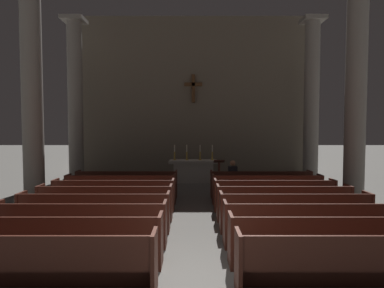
# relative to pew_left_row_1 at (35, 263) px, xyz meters

# --- Properties ---
(pew_left_row_1) EXTENTS (3.56, 0.50, 0.95)m
(pew_left_row_1) POSITION_rel_pew_left_row_1_xyz_m (0.00, 0.00, 0.00)
(pew_left_row_1) COLOR #4C2319
(pew_left_row_1) RESTS_ON ground
(pew_left_row_2) EXTENTS (3.56, 0.50, 0.95)m
(pew_left_row_2) POSITION_rel_pew_left_row_1_xyz_m (0.00, 0.97, 0.00)
(pew_left_row_2) COLOR #4C2319
(pew_left_row_2) RESTS_ON ground
(pew_left_row_3) EXTENTS (3.56, 0.50, 0.95)m
(pew_left_row_3) POSITION_rel_pew_left_row_1_xyz_m (0.00, 1.94, 0.00)
(pew_left_row_3) COLOR #4C2319
(pew_left_row_3) RESTS_ON ground
(pew_left_row_4) EXTENTS (3.56, 0.50, 0.95)m
(pew_left_row_4) POSITION_rel_pew_left_row_1_xyz_m (0.00, 2.91, 0.00)
(pew_left_row_4) COLOR #4C2319
(pew_left_row_4) RESTS_ON ground
(pew_left_row_5) EXTENTS (3.56, 0.50, 0.95)m
(pew_left_row_5) POSITION_rel_pew_left_row_1_xyz_m (0.00, 3.88, 0.00)
(pew_left_row_5) COLOR #4C2319
(pew_left_row_5) RESTS_ON ground
(pew_left_row_6) EXTENTS (3.56, 0.50, 0.95)m
(pew_left_row_6) POSITION_rel_pew_left_row_1_xyz_m (0.00, 4.84, 0.00)
(pew_left_row_6) COLOR #4C2319
(pew_left_row_6) RESTS_ON ground
(pew_left_row_7) EXTENTS (3.56, 0.50, 0.95)m
(pew_left_row_7) POSITION_rel_pew_left_row_1_xyz_m (0.00, 5.81, 0.00)
(pew_left_row_7) COLOR #4C2319
(pew_left_row_7) RESTS_ON ground
(pew_left_row_8) EXTENTS (3.56, 0.50, 0.95)m
(pew_left_row_8) POSITION_rel_pew_left_row_1_xyz_m (0.00, 6.78, 0.00)
(pew_left_row_8) COLOR #4C2319
(pew_left_row_8) RESTS_ON ground
(pew_right_row_1) EXTENTS (3.56, 0.50, 0.95)m
(pew_right_row_1) POSITION_rel_pew_left_row_1_xyz_m (4.76, 0.00, 0.00)
(pew_right_row_1) COLOR #4C2319
(pew_right_row_1) RESTS_ON ground
(pew_right_row_2) EXTENTS (3.56, 0.50, 0.95)m
(pew_right_row_2) POSITION_rel_pew_left_row_1_xyz_m (4.76, 0.97, 0.00)
(pew_right_row_2) COLOR #4C2319
(pew_right_row_2) RESTS_ON ground
(pew_right_row_3) EXTENTS (3.56, 0.50, 0.95)m
(pew_right_row_3) POSITION_rel_pew_left_row_1_xyz_m (4.76, 1.94, 0.00)
(pew_right_row_3) COLOR #4C2319
(pew_right_row_3) RESTS_ON ground
(pew_right_row_4) EXTENTS (3.56, 0.50, 0.95)m
(pew_right_row_4) POSITION_rel_pew_left_row_1_xyz_m (4.76, 2.91, 0.00)
(pew_right_row_4) COLOR #4C2319
(pew_right_row_4) RESTS_ON ground
(pew_right_row_5) EXTENTS (3.56, 0.50, 0.95)m
(pew_right_row_5) POSITION_rel_pew_left_row_1_xyz_m (4.76, 3.88, 0.00)
(pew_right_row_5) COLOR #4C2319
(pew_right_row_5) RESTS_ON ground
(pew_right_row_6) EXTENTS (3.56, 0.50, 0.95)m
(pew_right_row_6) POSITION_rel_pew_left_row_1_xyz_m (4.76, 4.84, 0.00)
(pew_right_row_6) COLOR #4C2319
(pew_right_row_6) RESTS_ON ground
(pew_right_row_7) EXTENTS (3.56, 0.50, 0.95)m
(pew_right_row_7) POSITION_rel_pew_left_row_1_xyz_m (4.76, 5.81, 0.00)
(pew_right_row_7) COLOR #4C2319
(pew_right_row_7) RESTS_ON ground
(pew_right_row_8) EXTENTS (3.56, 0.50, 0.95)m
(pew_right_row_8) POSITION_rel_pew_left_row_1_xyz_m (4.76, 6.78, 0.00)
(pew_right_row_8) COLOR #4C2319
(pew_right_row_8) RESTS_ON ground
(column_left_second) EXTENTS (0.99, 0.99, 7.36)m
(column_left_second) POSITION_rel_pew_left_row_1_xyz_m (-2.94, 6.03, 3.12)
(column_left_second) COLOR gray
(column_left_second) RESTS_ON ground
(column_right_second) EXTENTS (0.99, 0.99, 7.36)m
(column_right_second) POSITION_rel_pew_left_row_1_xyz_m (7.71, 6.03, 3.12)
(column_right_second) COLOR gray
(column_right_second) RESTS_ON ground
(column_left_third) EXTENTS (0.99, 0.99, 7.36)m
(column_left_third) POSITION_rel_pew_left_row_1_xyz_m (-2.94, 10.03, 3.12)
(column_left_third) COLOR gray
(column_left_third) RESTS_ON ground
(column_right_third) EXTENTS (0.99, 0.99, 7.36)m
(column_right_third) POSITION_rel_pew_left_row_1_xyz_m (7.71, 10.03, 3.12)
(column_right_third) COLOR gray
(column_right_third) RESTS_ON ground
(altar) EXTENTS (2.20, 0.90, 1.01)m
(altar) POSITION_rel_pew_left_row_1_xyz_m (2.38, 9.91, 0.06)
(altar) COLOR #A8A399
(altar) RESTS_ON ground
(candlestick_outer_left) EXTENTS (0.16, 0.16, 0.69)m
(candlestick_outer_left) POSITION_rel_pew_left_row_1_xyz_m (1.53, 9.91, 0.75)
(candlestick_outer_left) COLOR #B79338
(candlestick_outer_left) RESTS_ON altar
(candlestick_inner_left) EXTENTS (0.16, 0.16, 0.69)m
(candlestick_inner_left) POSITION_rel_pew_left_row_1_xyz_m (2.08, 9.91, 0.75)
(candlestick_inner_left) COLOR #B79338
(candlestick_inner_left) RESTS_ON altar
(candlestick_inner_right) EXTENTS (0.16, 0.16, 0.69)m
(candlestick_inner_right) POSITION_rel_pew_left_row_1_xyz_m (2.68, 9.91, 0.75)
(candlestick_inner_right) COLOR #B79338
(candlestick_inner_right) RESTS_ON altar
(candlestick_outer_right) EXTENTS (0.16, 0.16, 0.69)m
(candlestick_outer_right) POSITION_rel_pew_left_row_1_xyz_m (3.23, 9.91, 0.75)
(candlestick_outer_right) COLOR #B79338
(candlestick_outer_right) RESTS_ON altar
(apse_with_cross) EXTENTS (11.70, 0.42, 8.06)m
(apse_with_cross) POSITION_rel_pew_left_row_1_xyz_m (2.38, 12.03, 3.55)
(apse_with_cross) COLOR #706656
(apse_with_cross) RESTS_ON ground
(lectern) EXTENTS (0.44, 0.36, 1.15)m
(lectern) POSITION_rel_pew_left_row_1_xyz_m (3.44, 8.71, 0.07)
(lectern) COLOR #4C2319
(lectern) RESTS_ON ground
(lone_worshipper) EXTENTS (0.32, 0.43, 1.32)m
(lone_worshipper) POSITION_rel_pew_left_row_1_xyz_m (3.76, 6.82, 0.22)
(lone_worshipper) COLOR #26262B
(lone_worshipper) RESTS_ON ground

